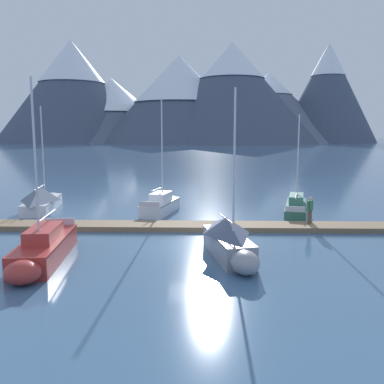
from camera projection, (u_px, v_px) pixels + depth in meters
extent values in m
plane|color=#426689|center=(192.00, 246.00, 21.58)|extent=(700.00, 700.00, 0.00)
cone|color=#424C60|center=(72.00, 92.00, 240.41)|extent=(87.63, 87.63, 58.34)
cone|color=white|center=(71.00, 62.00, 237.96)|extent=(38.30, 38.30, 24.28)
cone|color=#4C566B|center=(111.00, 110.00, 245.65)|extent=(87.72, 87.72, 37.62)
cone|color=white|center=(111.00, 95.00, 244.39)|extent=(49.51, 49.51, 20.22)
cone|color=#424C60|center=(179.00, 100.00, 226.25)|extent=(88.53, 88.53, 47.25)
cone|color=white|center=(179.00, 79.00, 224.68)|extent=(50.05, 50.05, 25.44)
cone|color=#424C60|center=(231.00, 93.00, 222.45)|extent=(93.14, 93.14, 53.51)
cone|color=white|center=(232.00, 60.00, 219.99)|extent=(35.43, 35.43, 19.39)
cone|color=slate|center=(268.00, 108.00, 246.21)|extent=(84.76, 84.76, 40.57)
cone|color=white|center=(268.00, 84.00, 244.21)|extent=(28.11, 28.11, 12.81)
cone|color=#424C60|center=(327.00, 93.00, 239.88)|extent=(56.61, 56.61, 56.80)
cone|color=white|center=(329.00, 59.00, 237.14)|extent=(19.55, 19.55, 18.69)
cube|color=#846B4C|center=(192.00, 226.00, 25.52)|extent=(28.15, 2.73, 0.30)
cylinder|color=#38383D|center=(192.00, 230.00, 24.67)|extent=(26.98, 0.93, 0.24)
cylinder|color=#38383D|center=(192.00, 224.00, 26.38)|extent=(26.98, 0.93, 0.24)
cube|color=white|center=(42.00, 205.00, 31.50)|extent=(2.61, 6.33, 0.85)
ellipsoid|color=white|center=(52.00, 198.00, 34.89)|extent=(1.84, 2.37, 0.81)
cube|color=slate|center=(42.00, 200.00, 31.45)|extent=(2.64, 6.21, 0.06)
cylinder|color=silver|center=(43.00, 152.00, 31.93)|extent=(0.10, 0.10, 7.06)
cylinder|color=silver|center=(39.00, 187.00, 30.72)|extent=(0.49, 3.19, 0.08)
pyramid|color=slate|center=(40.00, 193.00, 30.91)|extent=(2.71, 5.14, 1.05)
cube|color=#B2332D|center=(45.00, 249.00, 19.31)|extent=(2.16, 6.15, 0.99)
ellipsoid|color=#B2332D|center=(22.00, 272.00, 16.09)|extent=(1.55, 1.52, 0.94)
cube|color=#501614|center=(45.00, 240.00, 19.25)|extent=(2.19, 6.03, 0.06)
cylinder|color=silver|center=(35.00, 162.00, 17.87)|extent=(0.10, 0.10, 7.25)
cylinder|color=silver|center=(47.00, 215.00, 19.67)|extent=(0.30, 2.87, 0.08)
cube|color=#C03A35|center=(44.00, 233.00, 19.05)|extent=(1.40, 2.80, 0.60)
cube|color=silver|center=(60.00, 221.00, 22.12)|extent=(1.54, 0.22, 0.36)
cube|color=silver|center=(160.00, 207.00, 30.40)|extent=(2.75, 5.00, 0.87)
ellipsoid|color=silver|center=(171.00, 201.00, 32.98)|extent=(1.79, 2.15, 0.82)
cube|color=slate|center=(160.00, 202.00, 30.34)|extent=(2.76, 4.92, 0.06)
cylinder|color=silver|center=(162.00, 150.00, 30.28)|extent=(0.10, 0.10, 7.50)
cylinder|color=silver|center=(157.00, 189.00, 29.59)|extent=(0.65, 2.21, 0.08)
cube|color=white|center=(161.00, 197.00, 30.40)|extent=(1.62, 2.35, 0.65)
cube|color=silver|center=(149.00, 204.00, 28.11)|extent=(1.42, 0.46, 0.36)
cube|color=#93939E|center=(228.00, 246.00, 19.74)|extent=(2.24, 4.76, 1.06)
ellipsoid|color=#93939E|center=(245.00, 262.00, 17.23)|extent=(1.49, 1.86, 1.01)
cube|color=#424247|center=(228.00, 236.00, 19.67)|extent=(2.26, 4.68, 0.06)
cylinder|color=silver|center=(234.00, 165.00, 18.37)|extent=(0.10, 0.10, 6.78)
cylinder|color=silver|center=(226.00, 219.00, 19.96)|extent=(0.54, 2.45, 0.08)
pyramid|color=#4C5670|center=(226.00, 225.00, 19.94)|extent=(2.32, 3.91, 0.78)
cube|color=#336B56|center=(296.00, 209.00, 30.05)|extent=(2.97, 6.30, 0.72)
ellipsoid|color=#336B56|center=(297.00, 202.00, 33.19)|extent=(1.47, 1.51, 0.69)
cube|color=#163027|center=(296.00, 205.00, 30.00)|extent=(2.98, 6.19, 0.06)
cylinder|color=silver|center=(298.00, 159.00, 30.07)|extent=(0.10, 0.10, 6.46)
cylinder|color=silver|center=(296.00, 195.00, 29.02)|extent=(0.85, 2.85, 0.08)
cube|color=#3A7560|center=(296.00, 199.00, 30.09)|extent=(1.67, 2.93, 0.68)
cube|color=silver|center=(295.00, 209.00, 27.11)|extent=(1.24, 0.43, 0.36)
cylinder|color=brown|center=(310.00, 216.00, 25.60)|extent=(0.14, 0.14, 0.86)
cylinder|color=brown|center=(308.00, 217.00, 25.41)|extent=(0.14, 0.14, 0.86)
cube|color=#387A4C|center=(310.00, 205.00, 25.40)|extent=(0.42, 0.43, 0.60)
sphere|color=beige|center=(310.00, 198.00, 25.34)|extent=(0.22, 0.22, 0.22)
cylinder|color=#387A4C|center=(312.00, 206.00, 25.59)|extent=(0.09, 0.09, 0.62)
cylinder|color=#387A4C|center=(308.00, 207.00, 25.23)|extent=(0.09, 0.09, 0.62)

